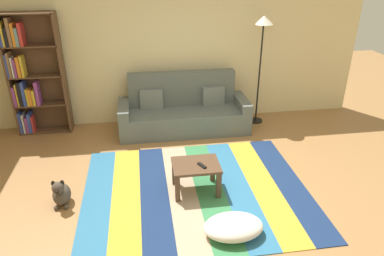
# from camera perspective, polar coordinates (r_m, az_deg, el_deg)

# --- Properties ---
(ground_plane) EXTENTS (14.00, 14.00, 0.00)m
(ground_plane) POSITION_cam_1_polar(r_m,az_deg,el_deg) (4.76, 1.45, -10.72)
(ground_plane) COLOR #9E7042
(back_wall) EXTENTS (6.80, 0.10, 2.70)m
(back_wall) POSITION_cam_1_polar(r_m,az_deg,el_deg) (6.52, -2.35, 12.69)
(back_wall) COLOR beige
(back_wall) RESTS_ON ground_plane
(rug) EXTENTS (2.96, 2.45, 0.01)m
(rug) POSITION_cam_1_polar(r_m,az_deg,el_deg) (4.83, 0.65, -10.05)
(rug) COLOR teal
(rug) RESTS_ON ground_plane
(couch) EXTENTS (2.26, 0.80, 1.00)m
(couch) POSITION_cam_1_polar(r_m,az_deg,el_deg) (6.34, -1.35, 2.66)
(couch) COLOR #59605B
(couch) RESTS_ON ground_plane
(bookshelf) EXTENTS (0.90, 0.28, 2.06)m
(bookshelf) POSITION_cam_1_polar(r_m,az_deg,el_deg) (6.59, -24.62, 7.63)
(bookshelf) COLOR brown
(bookshelf) RESTS_ON ground_plane
(coffee_table) EXTENTS (0.61, 0.47, 0.41)m
(coffee_table) POSITION_cam_1_polar(r_m,az_deg,el_deg) (4.66, 0.63, -6.71)
(coffee_table) COLOR #513826
(coffee_table) RESTS_ON rug
(pouf) EXTENTS (0.68, 0.46, 0.21)m
(pouf) POSITION_cam_1_polar(r_m,az_deg,el_deg) (4.14, 6.66, -15.46)
(pouf) COLOR white
(pouf) RESTS_ON rug
(dog) EXTENTS (0.22, 0.35, 0.40)m
(dog) POSITION_cam_1_polar(r_m,az_deg,el_deg) (4.81, -20.25, -9.82)
(dog) COLOR #473D33
(dog) RESTS_ON ground_plane
(standing_lamp) EXTENTS (0.32, 0.32, 1.94)m
(standing_lamp) POSITION_cam_1_polar(r_m,az_deg,el_deg) (6.38, 11.27, 14.42)
(standing_lamp) COLOR black
(standing_lamp) RESTS_ON ground_plane
(tv_remote) EXTENTS (0.11, 0.15, 0.02)m
(tv_remote) POSITION_cam_1_polar(r_m,az_deg,el_deg) (4.56, 1.59, -6.02)
(tv_remote) COLOR black
(tv_remote) RESTS_ON coffee_table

